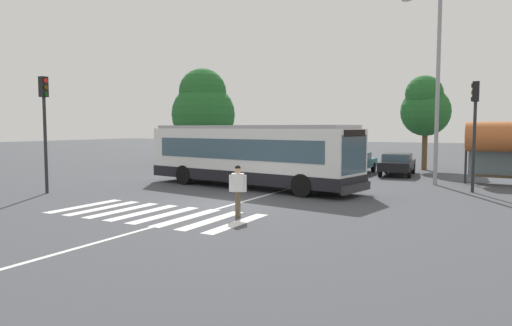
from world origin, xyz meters
TOP-DOWN VIEW (x-y plane):
  - ground_plane at (0.00, 0.00)m, footprint 160.00×160.00m
  - city_transit_bus at (-1.45, 4.84)m, footprint 11.77×4.47m
  - pedestrian_crossing_street at (1.95, -2.05)m, footprint 0.54×0.39m
  - parked_car_white at (-1.64, 14.44)m, footprint 2.13×4.62m
  - parked_car_teal at (1.13, 14.17)m, footprint 1.94×4.54m
  - parked_car_black at (3.75, 14.26)m, footprint 2.23×4.65m
  - traffic_light_near_corner at (-8.47, -1.30)m, footprint 0.33×0.32m
  - traffic_light_far_corner at (8.37, 8.08)m, footprint 0.33×0.32m
  - bus_stop_shelter at (9.71, 11.68)m, footprint 3.93×1.54m
  - twin_arm_street_lamp at (6.48, 10.28)m, footprint 3.82×0.32m
  - background_tree_left at (-11.93, 15.97)m, footprint 5.07×5.07m
  - background_tree_right at (4.62, 18.82)m, footprint 3.37×3.37m
  - crosswalk_painted_stripes at (-0.89, -2.92)m, footprint 7.11×3.38m
  - lane_center_line at (0.50, 2.00)m, footprint 0.16×24.00m

SIDE VIEW (x-z plane):
  - ground_plane at x=0.00m, z-range 0.00..0.00m
  - lane_center_line at x=0.50m, z-range 0.00..0.01m
  - crosswalk_painted_stripes at x=-0.89m, z-range 0.00..0.01m
  - parked_car_white at x=-1.64m, z-range 0.09..1.44m
  - parked_car_teal at x=1.13m, z-range 0.09..1.44m
  - parked_car_black at x=3.75m, z-range 0.09..1.44m
  - pedestrian_crossing_street at x=1.95m, z-range 0.11..1.83m
  - city_transit_bus at x=-1.45m, z-range 0.06..3.12m
  - bus_stop_shelter at x=9.71m, z-range 0.79..4.04m
  - traffic_light_far_corner at x=8.37m, z-range 0.84..5.85m
  - traffic_light_near_corner at x=-8.47m, z-range 0.86..6.06m
  - background_tree_right at x=4.62m, z-range 1.13..7.62m
  - background_tree_left at x=-11.93m, z-range 0.67..8.33m
  - twin_arm_street_lamp at x=6.48m, z-range 1.01..10.85m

